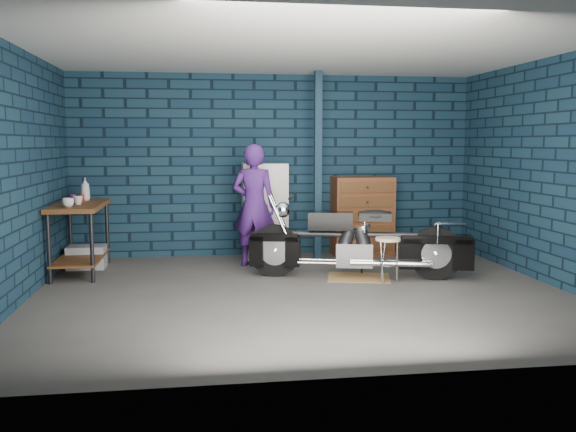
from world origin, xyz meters
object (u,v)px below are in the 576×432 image
Objects in this scene: motorcycle at (359,237)px; person at (254,206)px; shop_stool at (387,260)px; locker at (265,211)px; workbench at (80,238)px; storage_bin at (87,257)px; tool_chest at (362,216)px.

person is at bearing 156.88° from motorcycle.
shop_stool is (0.28, -0.28, -0.25)m from motorcycle.
locker is 2.29m from shop_stool.
motorcycle is 1.70× the size of locker.
motorcycle is 1.86m from locker.
locker is (0.21, 0.61, -0.14)m from person.
locker is at bearing 16.12° from workbench.
storage_bin is (0.02, 0.28, -0.30)m from workbench.
locker reaches higher than tool_chest.
motorcycle is 4.30× the size of shop_stool.
locker is at bearing -88.54° from person.
tool_chest is (1.48, 0.00, -0.10)m from locker.
workbench is 1.18× the size of tool_chest.
tool_chest is (3.96, 0.44, 0.44)m from storage_bin.
workbench is 3.96m from shop_stool.
workbench is 0.83× the size of person.
workbench is at bearing -169.73° from tool_chest.
person reaches higher than tool_chest.
shop_stool is at bearing -95.60° from tool_chest.
storage_bin is 0.42× the size of tool_chest.
tool_chest is at bearing 0.00° from locker.
motorcycle reaches higher than shop_stool.
workbench reaches higher than storage_bin.
person reaches higher than workbench.
person reaches higher than locker.
storage_bin is (-2.26, 0.17, -0.68)m from person.
workbench is at bearing 22.83° from person.
tool_chest is at bearing 87.50° from motorcycle.
tool_chest is 2.15× the size of shop_stool.
person is 3.04× the size of shop_stool.
storage_bin is 2.57m from locker.
workbench is 0.59× the size of motorcycle.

